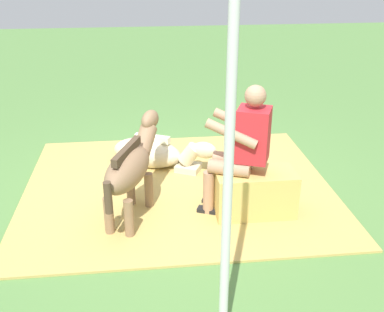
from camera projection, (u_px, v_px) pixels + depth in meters
ground_plane at (172, 193)px, 5.09m from camera, size 24.00×24.00×0.00m
hay_patch at (178, 187)px, 5.21m from camera, size 3.41×2.87×0.02m
hay_bale at (255, 194)px, 4.60m from camera, size 0.79×0.40×0.47m
person_seated at (241, 146)px, 4.41m from camera, size 0.72×0.57×1.35m
pony_standing at (131, 166)px, 4.44m from camera, size 0.67×1.29×0.92m
pony_lying at (154, 153)px, 5.63m from camera, size 1.32×0.83×0.42m
tent_pole_left at (228, 175)px, 2.67m from camera, size 0.06×0.06×2.55m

